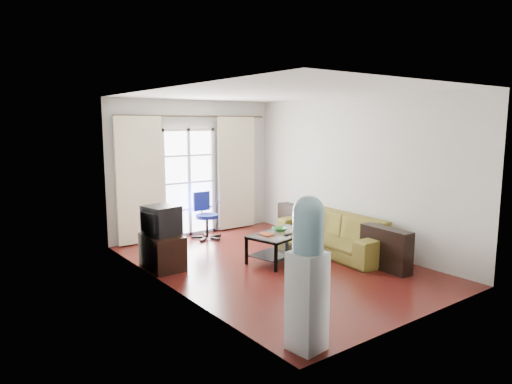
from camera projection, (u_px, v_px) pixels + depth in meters
floor at (274, 264)px, 7.32m from camera, size 5.20×5.20×0.00m
ceiling at (276, 93)px, 6.91m from camera, size 5.20×5.20×0.00m
wall_back at (194, 168)px, 9.18m from camera, size 3.60×0.02×2.70m
wall_front at (422, 205)px, 5.05m from camera, size 3.60×0.02×2.70m
wall_left at (170, 191)px, 6.05m from camera, size 0.02×5.20×2.70m
wall_right at (353, 174)px, 8.18m from camera, size 0.02×5.20×2.70m
french_door at (189, 182)px, 9.09m from camera, size 1.16×0.06×2.15m
curtain_rod at (195, 116)px, 8.95m from camera, size 3.30×0.04×0.04m
curtain_left at (140, 180)px, 8.40m from camera, size 0.90×0.07×2.35m
curtain_right at (236, 173)px, 9.67m from camera, size 0.90×0.07×2.35m
radiator at (230, 214)px, 9.72m from camera, size 0.64×0.12×0.64m
sofa at (335, 233)px, 7.98m from camera, size 2.40×1.21×0.66m
coffee_table at (282, 243)px, 7.49m from camera, size 1.27×0.90×0.47m
bowl at (280, 229)px, 7.59m from camera, size 0.43×0.43×0.06m
book at (263, 235)px, 7.27m from camera, size 0.21×0.25×0.02m
remote at (288, 234)px, 7.32m from camera, size 0.17×0.06×0.02m
tv_stand at (162, 252)px, 7.07m from camera, size 0.49×0.73×0.54m
crt_tv at (160, 220)px, 7.03m from camera, size 0.56×0.57×0.45m
task_chair at (206, 225)px, 8.93m from camera, size 0.62×0.62×0.91m
water_cooler at (308, 271)px, 4.45m from camera, size 0.36×0.36×1.56m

